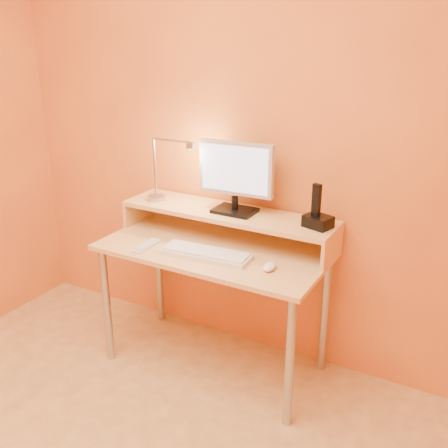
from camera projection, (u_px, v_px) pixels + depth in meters
The scene contains 25 objects.
wall_back at pixel (243, 137), 2.78m from camera, with size 3.00×0.04×2.50m, color orange.
desk_leg_fl at pixel (107, 305), 2.88m from camera, with size 0.04×0.04×0.69m, color #A5A5AF.
desk_leg_fr at pixel (290, 363), 2.38m from camera, with size 0.04×0.04×0.69m, color #A5A5AF.
desk_leg_bl at pixel (159, 271), 3.29m from camera, with size 0.04×0.04×0.69m, color #A5A5AF.
desk_leg_br at pixel (325, 314), 2.79m from camera, with size 0.04×0.04×0.69m, color #A5A5AF.
desk_lower at pixel (214, 250), 2.71m from camera, with size 1.20×0.60×0.03m, color #E8B96A.
shelf_riser_left at pixel (141, 210), 3.07m from camera, with size 0.02×0.30×0.14m, color #E8B96A.
shelf_riser_right at pixel (332, 248), 2.53m from camera, with size 0.02×0.30×0.14m, color #E8B96A.
desk_shelf at pixel (227, 213), 2.77m from camera, with size 1.20×0.30×0.03m, color #E8B96A.
monitor_foot at pixel (235, 211), 2.74m from camera, with size 0.22×0.16×0.02m, color black.
monitor_neck at pixel (235, 203), 2.73m from camera, with size 0.04×0.04×0.07m, color black.
monitor_panel at pixel (236, 168), 2.67m from camera, with size 0.41×0.04×0.28m, color #B5B5BF.
monitor_back at pixel (238, 167), 2.69m from camera, with size 0.37×0.01×0.24m, color black.
monitor_screen at pixel (234, 169), 2.66m from camera, with size 0.37×0.00×0.24m, color #ACC4DF.
lamp_base at pixel (156, 198), 2.94m from camera, with size 0.10×0.10×0.03m, color #A5A5AF.
lamp_post at pixel (155, 168), 2.88m from camera, with size 0.01×0.01×0.33m, color #A5A5AF.
lamp_arm at pixel (172, 140), 2.77m from camera, with size 0.01×0.01×0.24m, color #A5A5AF.
lamp_head at pixel (190, 146), 2.72m from camera, with size 0.04×0.04×0.03m, color #A5A5AF.
lamp_bulb at pixel (191, 149), 2.72m from camera, with size 0.03×0.03×0.00m, color #FFEAC6.
phone_dock at pixel (318, 222), 2.53m from camera, with size 0.13×0.10×0.06m, color black.
phone_handset at pixel (316, 200), 2.49m from camera, with size 0.04×0.03×0.16m, color black.
phone_led at pixel (323, 226), 2.46m from camera, with size 0.01×0.00×0.04m, color #3969F9.
keyboard at pixel (206, 254), 2.60m from camera, with size 0.47×0.15×0.02m, color silver.
mouse at pixel (269, 267), 2.45m from camera, with size 0.06×0.10×0.03m, color white.
remote_control at pixel (146, 246), 2.70m from camera, with size 0.05×0.19×0.02m, color silver.
Camera 1 is at (1.25, -0.96, 1.79)m, focal length 41.26 mm.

